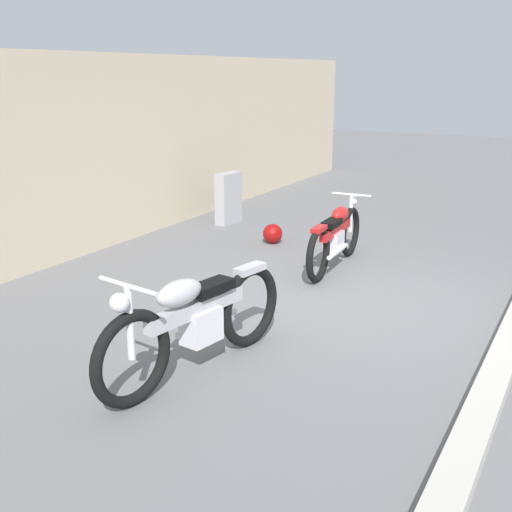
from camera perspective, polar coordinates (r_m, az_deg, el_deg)
ground_plane at (r=7.14m, az=8.24°, el=-4.05°), size 40.00×40.00×0.00m
building_wall at (r=8.98m, az=-16.34°, el=8.58°), size 18.00×0.30×2.71m
stone_marker at (r=10.61m, az=-2.49°, el=5.21°), size 0.52×0.25×0.85m
helmet at (r=9.40m, az=1.50°, el=2.03°), size 0.29×0.29×0.29m
motorcycle_red at (r=8.22m, az=7.19°, el=1.78°), size 1.95×0.54×0.87m
motorcycle_silver at (r=5.31m, az=-5.51°, el=-5.78°), size 2.17×0.65×0.98m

